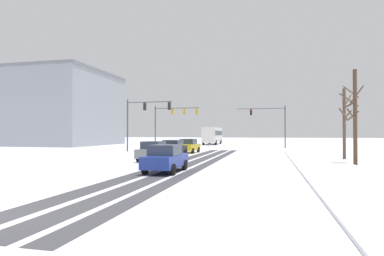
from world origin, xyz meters
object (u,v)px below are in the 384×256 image
object	(u,v)px
office_building_far_left_block	(56,109)
bare_tree_sidewalk_far	(345,120)
traffic_signal_near_left	(143,114)
car_grey_third	(154,151)
bare_tree_sidewalk_mid	(354,116)
traffic_signal_far_left	(173,117)
car_blue_fourth	(166,158)
car_black_second	(173,148)
bus_oncoming	(213,134)
traffic_signal_far_right	(271,119)
car_yellow_cab_lead	(189,146)

from	to	relation	value
office_building_far_left_block	bare_tree_sidewalk_far	bearing A→B (deg)	-26.25
traffic_signal_near_left	car_grey_third	xyz separation A→B (m)	(5.97, -12.01, -3.82)
bare_tree_sidewalk_mid	bare_tree_sidewalk_far	size ratio (longest dim) A/B	1.08
car_grey_third	bare_tree_sidewalk_mid	bearing A→B (deg)	1.13
traffic_signal_far_left	car_blue_fourth	world-z (taller)	traffic_signal_far_left
traffic_signal_near_left	traffic_signal_far_left	bearing A→B (deg)	85.54
car_grey_third	car_black_second	bearing A→B (deg)	88.77
bare_tree_sidewalk_far	bus_oncoming	bearing A→B (deg)	118.28
traffic_signal_far_right	traffic_signal_far_left	bearing A→B (deg)	-164.90
traffic_signal_far_right	bare_tree_sidewalk_far	bearing A→B (deg)	-72.61
bus_oncoming	bare_tree_sidewalk_mid	xyz separation A→B (m)	(17.13, -38.41, 1.54)
car_yellow_cab_lead	car_blue_fourth	xyz separation A→B (m)	(3.15, -17.96, 0.00)
car_grey_third	bus_oncoming	distance (m)	38.78
car_black_second	bare_tree_sidewalk_mid	xyz separation A→B (m)	(15.13, -4.80, 2.71)
car_blue_fourth	bare_tree_sidewalk_mid	xyz separation A→B (m)	(11.93, 7.22, 2.71)
car_yellow_cab_lead	bare_tree_sidewalk_mid	world-z (taller)	bare_tree_sidewalk_mid
traffic_signal_far_right	car_blue_fourth	size ratio (longest dim) A/B	1.81
traffic_signal_far_left	bare_tree_sidewalk_mid	world-z (taller)	bare_tree_sidewalk_mid
bus_oncoming	office_building_far_left_block	distance (m)	30.95
traffic_signal_far_right	car_grey_third	world-z (taller)	traffic_signal_far_right
car_blue_fourth	bus_oncoming	size ratio (longest dim) A/B	0.37
traffic_signal_near_left	car_grey_third	distance (m)	13.94
traffic_signal_near_left	car_yellow_cab_lead	world-z (taller)	traffic_signal_near_left
office_building_far_left_block	bus_oncoming	bearing A→B (deg)	18.87
car_yellow_cab_lead	traffic_signal_near_left	bearing A→B (deg)	171.01
traffic_signal_near_left	office_building_far_left_block	xyz separation A→B (m)	(-24.83, 16.82, 2.33)
traffic_signal_far_right	office_building_far_left_block	distance (m)	40.45
car_black_second	bus_oncoming	xyz separation A→B (m)	(-2.00, 33.61, 1.18)
car_yellow_cab_lead	car_black_second	bearing A→B (deg)	-90.52
car_yellow_cab_lead	bare_tree_sidewalk_far	distance (m)	16.66
car_blue_fourth	car_black_second	bearing A→B (deg)	104.92
traffic_signal_near_left	car_grey_third	size ratio (longest dim) A/B	1.58
bus_oncoming	office_building_far_left_block	size ratio (longest dim) A/B	0.55
traffic_signal_near_left	car_black_second	xyz separation A→B (m)	(6.08, -6.91, -3.82)
office_building_far_left_block	traffic_signal_near_left	bearing A→B (deg)	-34.12
car_yellow_cab_lead	car_grey_third	size ratio (longest dim) A/B	1.01
office_building_far_left_block	car_grey_third	bearing A→B (deg)	-43.11
car_yellow_cab_lead	bare_tree_sidewalk_far	bearing A→B (deg)	-18.33
traffic_signal_far_right	car_blue_fourth	xyz separation A→B (m)	(-6.16, -32.92, -3.69)
office_building_far_left_block	bare_tree_sidewalk_mid	bearing A→B (deg)	-31.79
traffic_signal_near_left	car_blue_fourth	distance (m)	21.42
traffic_signal_near_left	car_blue_fourth	xyz separation A→B (m)	(9.28, -18.93, -3.82)
bare_tree_sidewalk_far	traffic_signal_far_left	bearing A→B (deg)	142.34
traffic_signal_far_right	car_black_second	xyz separation A→B (m)	(-9.37, -20.90, -3.69)
car_grey_third	car_blue_fourth	bearing A→B (deg)	-64.41
traffic_signal_near_left	bare_tree_sidewalk_far	bearing A→B (deg)	-15.78
bus_oncoming	car_grey_third	bearing A→B (deg)	-87.21
car_yellow_cab_lead	office_building_far_left_block	bearing A→B (deg)	150.11
car_black_second	bus_oncoming	bearing A→B (deg)	93.40
car_yellow_cab_lead	car_blue_fourth	world-z (taller)	same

